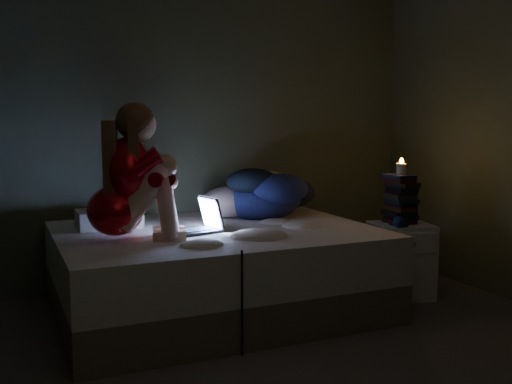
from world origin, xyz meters
TOP-DOWN VIEW (x-y plane):
  - floor at (0.00, 0.00)m, footprint 3.60×3.80m
  - wall_back at (0.00, 1.91)m, footprint 3.60×0.02m
  - bed at (-0.20, 1.10)m, footprint 2.03×1.52m
  - pillow at (-0.83, 1.45)m, footprint 0.41×0.29m
  - woman at (-0.87, 0.99)m, footprint 0.58×0.45m
  - laptop at (-0.38, 1.02)m, footprint 0.38×0.31m
  - clothes_pile at (0.28, 1.42)m, footprint 0.69×0.57m
  - nightstand at (1.13, 0.86)m, footprint 0.47×0.44m
  - book_stack at (1.13, 0.88)m, footprint 0.19×0.25m
  - candle at (1.13, 0.88)m, footprint 0.07×0.07m
  - phone at (1.07, 0.78)m, footprint 0.09×0.15m
  - blue_orb at (1.04, 0.72)m, footprint 0.08×0.08m

SIDE VIEW (x-z plane):
  - floor at x=0.00m, z-range -0.02..0.00m
  - nightstand at x=1.13m, z-range 0.00..0.53m
  - bed at x=-0.20m, z-range 0.00..0.56m
  - phone at x=1.07m, z-range 0.53..0.55m
  - blue_orb at x=1.04m, z-range 0.53..0.61m
  - pillow at x=-0.83m, z-range 0.56..0.68m
  - laptop at x=-0.38m, z-range 0.56..0.79m
  - book_stack at x=1.13m, z-range 0.53..0.90m
  - clothes_pile at x=0.28m, z-range 0.56..0.94m
  - candle at x=1.13m, z-range 0.90..0.98m
  - woman at x=-0.87m, z-range 0.56..1.38m
  - wall_back at x=0.00m, z-range 0.00..2.60m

